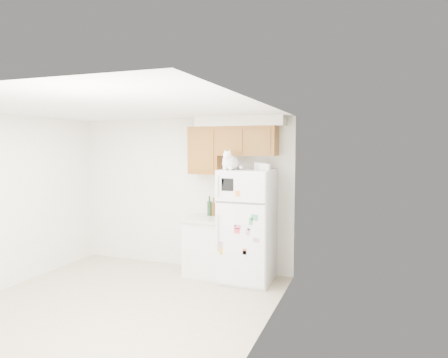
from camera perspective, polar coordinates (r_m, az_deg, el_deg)
The scene contains 9 objects.
ground_plane at distance 5.46m, azimuth -15.47°, elevation -17.56°, with size 3.80×4.00×0.01m, color #C1AD94.
room_shell at distance 5.20m, azimuth -13.22°, elevation 0.46°, with size 3.84×4.04×2.52m.
refrigerator at distance 6.06m, azimuth 3.31°, elevation -6.66°, with size 0.76×0.78×1.70m.
base_counter at distance 6.44m, azimuth -2.48°, elevation -9.50°, with size 0.64×0.64×0.92m.
cat at distance 5.79m, azimuth 0.86°, elevation 2.42°, with size 0.29×0.43×0.30m.
storage_box_back at distance 6.03m, azimuth 5.21°, elevation 1.89°, with size 0.18×0.13×0.10m, color white.
storage_box_front at distance 5.83m, azimuth 5.87°, elevation 1.74°, with size 0.15×0.11×0.09m, color white.
bottle_green at distance 6.48m, azimuth -2.09°, elevation -3.84°, with size 0.07×0.07×0.32m, color #19381E, non-canonical shape.
bottle_amber at distance 6.44m, azimuth -1.49°, elevation -3.99°, with size 0.07×0.07×0.30m, color #593814, non-canonical shape.
Camera 1 is at (2.98, -4.08, 2.06)m, focal length 32.00 mm.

